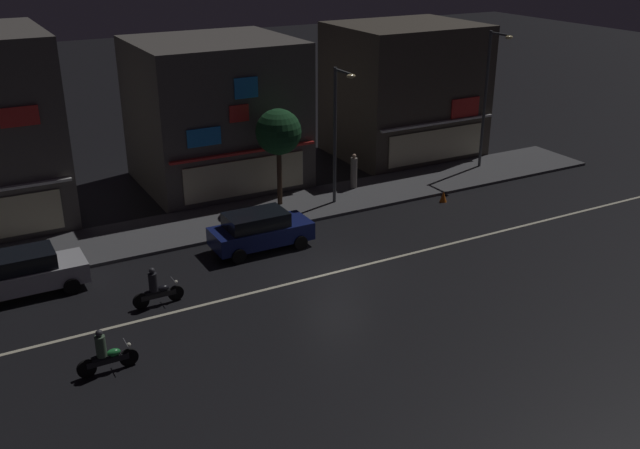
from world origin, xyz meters
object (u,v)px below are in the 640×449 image
Objects in this scene: streetlamp_west at (337,125)px; streetlamp_mid at (489,90)px; pedestrian_on_sidewalk at (354,172)px; motorcycle_lead at (156,289)px; motorcycle_following at (105,354)px; parked_car_trailing at (260,230)px; traffic_cone at (443,197)px; parked_car_near_kerb at (24,272)px.

streetlamp_west is 0.88× the size of streetlamp_mid.
streetlamp_west is at bearing -45.61° from pedestrian_on_sidewalk.
pedestrian_on_sidewalk is 0.97× the size of motorcycle_lead.
motorcycle_following is (-15.35, -10.55, -0.36)m from pedestrian_on_sidewalk.
motorcycle_lead is at bearing -55.35° from pedestrian_on_sidewalk.
motorcycle_lead is (-10.77, -5.57, -3.46)m from streetlamp_west.
motorcycle_lead is at bearing -152.66° from streetlamp_west.
parked_car_trailing is 2.26× the size of motorcycle_lead.
streetlamp_mid reaches higher than traffic_cone.
pedestrian_on_sidewalk is 0.43× the size of parked_car_near_kerb.
parked_car_trailing is (-7.35, -4.41, -0.13)m from pedestrian_on_sidewalk.
pedestrian_on_sidewalk is at bearing 39.06° from streetlamp_west.
parked_car_near_kerb is at bearing -179.39° from traffic_cone.
streetlamp_mid reaches higher than motorcycle_following.
pedestrian_on_sidewalk is 3.34× the size of traffic_cone.
streetlamp_west is 16.52m from motorcycle_following.
streetlamp_west is 3.50× the size of motorcycle_following.
streetlamp_mid reaches higher than pedestrian_on_sidewalk.
parked_car_near_kerb is 2.26× the size of motorcycle_following.
pedestrian_on_sidewalk is at bearing 32.12° from motorcycle_lead.
motorcycle_following is at bearing -159.44° from traffic_cone.
motorcycle_following is at bearing -124.99° from motorcycle_lead.
motorcycle_lead is at bearing -167.53° from traffic_cone.
parked_car_near_kerb is 2.26× the size of motorcycle_lead.
pedestrian_on_sidewalk reaches higher than motorcycle_lead.
streetlamp_west is 1.55× the size of parked_car_near_kerb.
motorcycle_lead is 4.33m from motorcycle_following.
streetlamp_west is at bearing -171.19° from parked_car_near_kerb.
streetlamp_west reaches higher than parked_car_near_kerb.
pedestrian_on_sidewalk is 14.57m from motorcycle_lead.
motorcycle_following is (-2.65, -3.42, 0.00)m from motorcycle_lead.
parked_car_trailing is 6.00m from motorcycle_lead.
parked_car_near_kerb is (-14.81, -2.29, -3.23)m from streetlamp_west.
traffic_cone is at bearing -22.68° from streetlamp_west.
parked_car_near_kerb is at bearing -172.40° from streetlamp_mid.
streetlamp_mid is 25.43m from parked_car_near_kerb.
streetlamp_west reaches higher than parked_car_trailing.
parked_car_near_kerb is at bearing -171.19° from streetlamp_west.
parked_car_near_kerb is at bearing -3.35° from parked_car_trailing.
motorcycle_following is (1.38, -6.69, -0.24)m from parked_car_near_kerb.
parked_car_near_kerb is at bearing 143.74° from motorcycle_lead.
pedestrian_on_sidewalk is at bearing -149.05° from parked_car_trailing.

